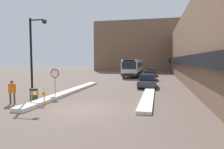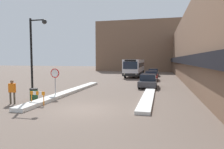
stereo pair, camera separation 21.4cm
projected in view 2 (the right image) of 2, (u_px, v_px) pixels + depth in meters
The scene contains 14 objects.
ground_plane at pixel (84, 110), 12.31m from camera, with size 160.00×160.00×0.00m, color #66564C.
building_row_right at pixel (195, 50), 32.85m from camera, with size 5.50×60.00×9.33m.
building_backdrop_far at pixel (144, 46), 55.69m from camera, with size 26.00×8.00×13.57m.
snow_bank_left at pixel (69, 92), 18.37m from camera, with size 0.90×13.99×0.25m.
snow_bank_right at pixel (149, 93), 17.70m from camera, with size 0.90×13.79×0.20m.
city_bus at pixel (135, 67), 36.85m from camera, with size 2.65×11.09×3.13m.
parked_car_front at pixel (148, 81), 22.31m from camera, with size 1.92×4.38×1.47m.
parked_car_middle at pixel (151, 75), 29.94m from camera, with size 1.88×4.52×1.42m.
parked_car_back at pixel (153, 72), 37.83m from camera, with size 1.93×4.81×1.37m.
stop_sign at pixel (55, 76), 16.24m from camera, with size 0.76×0.08×2.37m.
street_lamp at pixel (35, 49), 15.36m from camera, with size 1.46×0.36×6.23m.
pedestrian at pixel (12, 90), 13.79m from camera, with size 0.54×0.26×1.67m.
trash_bin at pixel (34, 95), 14.82m from camera, with size 0.59×0.59×0.95m.
construction_barricade at pixel (38, 95), 13.49m from camera, with size 1.10×0.06×0.94m.
Camera 2 is at (4.55, -11.36, 3.07)m, focal length 32.00 mm.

